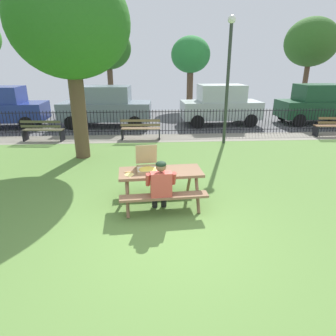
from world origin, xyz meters
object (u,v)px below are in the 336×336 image
at_px(parked_car_center, 105,106).
at_px(far_tree_center, 191,56).
at_px(park_bench_left, 43,131).
at_px(lamp_post_walkway, 228,70).
at_px(pizza_box_open, 147,165).
at_px(parked_car_right, 221,105).
at_px(far_tree_midleft, 108,49).
at_px(pizza_slice_on_table, 129,174).
at_px(park_bench_right, 335,127).
at_px(picnic_table_foreground, 161,178).
at_px(far_tree_midright, 311,43).
at_px(park_bench_center, 141,129).
at_px(tree_midground_left, 70,24).
at_px(adult_at_table, 161,185).
at_px(parked_car_far_right, 318,104).

relative_size(parked_car_center, far_tree_center, 0.97).
height_order(park_bench_left, lamp_post_walkway, lamp_post_walkway).
height_order(pizza_box_open, far_tree_center, far_tree_center).
distance_m(park_bench_left, parked_car_center, 3.60).
height_order(parked_car_right, far_tree_midleft, far_tree_midleft).
height_order(pizza_slice_on_table, park_bench_right, park_bench_right).
bearing_deg(picnic_table_foreground, park_bench_right, 37.44).
xyz_separation_m(far_tree_midleft, far_tree_midright, (13.34, 0.00, 0.41)).
height_order(far_tree_center, far_tree_midright, far_tree_midright).
distance_m(pizza_box_open, far_tree_center, 14.73).
relative_size(lamp_post_walkway, far_tree_center, 0.97).
relative_size(pizza_slice_on_table, park_bench_center, 0.18).
height_order(tree_midground_left, far_tree_center, tree_midground_left).
height_order(pizza_box_open, adult_at_table, pizza_box_open).
distance_m(adult_at_table, park_bench_left, 7.81).
relative_size(park_bench_center, far_tree_midleft, 0.31).
bearing_deg(far_tree_midright, picnic_table_foreground, -126.42).
xyz_separation_m(tree_midground_left, far_tree_center, (5.04, 10.74, -0.61)).
xyz_separation_m(park_bench_left, far_tree_midright, (15.10, 8.46, 3.84)).
xyz_separation_m(park_bench_left, far_tree_center, (7.08, 8.46, 3.02)).
bearing_deg(lamp_post_walkway, tree_midground_left, -164.05).
relative_size(lamp_post_walkway, far_tree_midright, 0.78).
distance_m(park_bench_right, lamp_post_walkway, 5.56).
distance_m(adult_at_table, parked_car_right, 9.84).
relative_size(park_bench_right, far_tree_midleft, 0.31).
relative_size(far_tree_midleft, far_tree_center, 1.11).
height_order(picnic_table_foreground, pizza_slice_on_table, pizza_slice_on_table).
distance_m(picnic_table_foreground, parked_car_right, 9.37).
relative_size(adult_at_table, far_tree_center, 0.26).
bearing_deg(parked_car_right, parked_car_far_right, -0.00).
bearing_deg(parked_car_center, far_tree_midleft, 93.72).
height_order(park_bench_right, tree_midground_left, tree_midground_left).
bearing_deg(pizza_box_open, far_tree_midright, 52.59).
distance_m(picnic_table_foreground, park_bench_center, 5.91).
bearing_deg(pizza_box_open, park_bench_center, 92.93).
height_order(lamp_post_walkway, parked_car_far_right, lamp_post_walkway).
distance_m(park_bench_center, parked_car_right, 4.91).
bearing_deg(parked_car_right, park_bench_left, -160.20).
bearing_deg(far_tree_midleft, adult_at_table, -79.58).
xyz_separation_m(parked_car_far_right, far_tree_midright, (2.15, 5.62, 3.25)).
bearing_deg(picnic_table_foreground, park_bench_center, 95.67).
xyz_separation_m(parked_car_far_right, far_tree_center, (-5.87, 5.62, 2.43)).
distance_m(park_bench_left, far_tree_midleft, 9.30).
xyz_separation_m(parked_car_center, parked_car_right, (5.76, -0.00, 0.01)).
relative_size(park_bench_right, lamp_post_walkway, 0.36).
xyz_separation_m(parked_car_right, far_tree_center, (-0.82, 5.62, 2.43)).
xyz_separation_m(adult_at_table, parked_car_center, (-2.36, 9.23, 0.35)).
distance_m(park_bench_left, far_tree_midright, 17.73).
distance_m(pizza_slice_on_table, far_tree_midleft, 14.96).
bearing_deg(parked_car_right, far_tree_center, 98.27).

